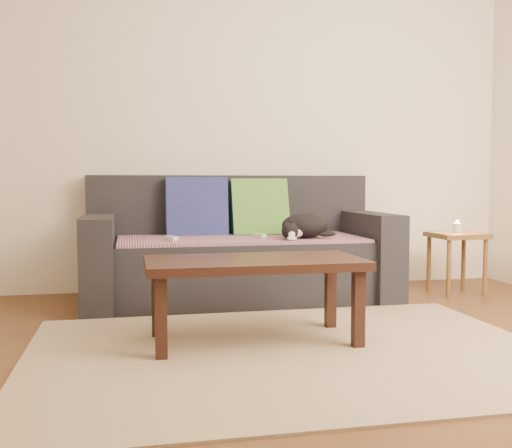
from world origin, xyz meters
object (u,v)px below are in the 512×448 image
object	(u,v)px
wii_remote_b	(259,236)
side_table	(457,243)
coffee_table	(254,269)
wii_remote_a	(171,238)
sofa	(238,254)
cat	(304,226)

from	to	relation	value
wii_remote_b	side_table	size ratio (longest dim) A/B	0.33
coffee_table	wii_remote_a	bearing A→B (deg)	110.02
side_table	wii_remote_a	bearing A→B (deg)	-177.82
sofa	coffee_table	xyz separation A→B (m)	(-0.14, -1.20, 0.07)
sofa	wii_remote_a	xyz separation A→B (m)	(-0.49, -0.24, 0.15)
cat	wii_remote_b	bearing A→B (deg)	157.16
sofa	cat	world-z (taller)	sofa
cat	wii_remote_a	bearing A→B (deg)	174.89
wii_remote_a	wii_remote_b	world-z (taller)	same
cat	coffee_table	distance (m)	1.10
wii_remote_a	side_table	bearing A→B (deg)	-106.43
sofa	cat	distance (m)	0.52
sofa	side_table	size ratio (longest dim) A/B	4.68
side_table	cat	bearing A→B (deg)	-175.66
coffee_table	side_table	bearing A→B (deg)	30.81
wii_remote_b	side_table	bearing A→B (deg)	-106.69
cat	wii_remote_b	distance (m)	0.31
wii_remote_a	wii_remote_b	size ratio (longest dim) A/B	1.00
sofa	wii_remote_b	world-z (taller)	sofa
wii_remote_b	coffee_table	xyz separation A→B (m)	(-0.25, -1.04, -0.08)
wii_remote_b	side_table	distance (m)	1.49
wii_remote_a	wii_remote_b	xyz separation A→B (m)	(0.60, 0.09, 0.00)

